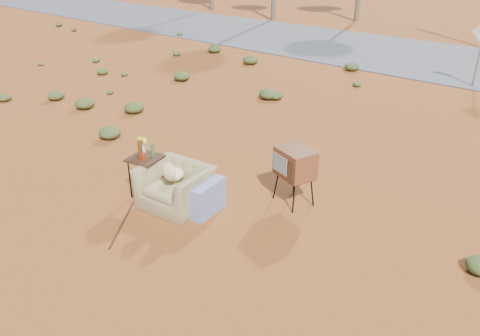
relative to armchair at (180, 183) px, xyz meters
The scene contains 7 objects.
ground 0.66m from the armchair, 34.00° to the right, with size 140.00×140.00×0.00m, color brown.
highway 14.76m from the armchair, 88.56° to the left, with size 140.00×7.00×0.04m, color #565659.
armchair is the anchor object (origin of this frame).
tv_unit 2.15m from the armchair, 43.87° to the left, with size 0.82×0.73×1.10m.
side_table 0.92m from the armchair, behind, with size 0.67×0.67×1.13m.
rusty_bar 1.25m from the armchair, 106.93° to the right, with size 0.04×0.04×1.47m, color #462012.
scrub_patch 4.20m from the armchair, 96.23° to the left, with size 17.49×8.07×0.33m.
Camera 1 is at (5.33, -4.85, 4.55)m, focal length 35.00 mm.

